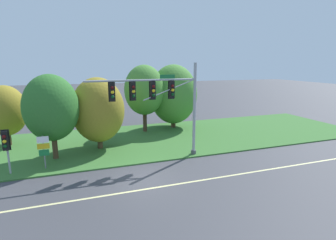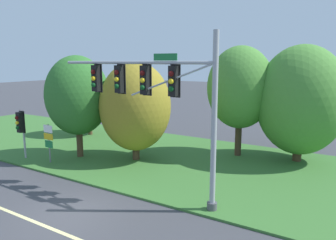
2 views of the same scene
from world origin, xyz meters
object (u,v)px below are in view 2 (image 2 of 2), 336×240
at_px(route_sign_post, 49,139).
at_px(tree_left_of_mast, 77,96).
at_px(traffic_signal_mast, 155,92).
at_px(tree_behind_signpost, 135,107).
at_px(tree_mid_verge, 240,88).
at_px(pedestrian_signal_near_kerb, 21,125).
at_px(tree_nearest_road, 89,98).
at_px(tree_tall_centre, 301,100).

height_order(route_sign_post, tree_left_of_mast, tree_left_of_mast).
bearing_deg(tree_left_of_mast, traffic_signal_mast, -18.65).
bearing_deg(tree_behind_signpost, traffic_signal_mast, -43.41).
bearing_deg(route_sign_post, tree_behind_signpost, 39.54).
distance_m(route_sign_post, tree_mid_verge, 11.73).
distance_m(route_sign_post, tree_behind_signpost, 5.32).
distance_m(pedestrian_signal_near_kerb, route_sign_post, 2.18).
bearing_deg(route_sign_post, traffic_signal_mast, -4.67).
bearing_deg(traffic_signal_mast, tree_left_of_mast, 161.35).
bearing_deg(tree_nearest_road, traffic_signal_mast, -32.68).
distance_m(pedestrian_signal_near_kerb, tree_tall_centre, 16.54).
relative_size(tree_left_of_mast, tree_mid_verge, 0.91).
height_order(tree_nearest_road, tree_left_of_mast, tree_left_of_mast).
height_order(tree_left_of_mast, tree_mid_verge, tree_mid_verge).
relative_size(route_sign_post, tree_left_of_mast, 0.37).
xyz_separation_m(pedestrian_signal_near_kerb, tree_behind_signpost, (5.90, 3.54, 1.12)).
relative_size(traffic_signal_mast, tree_tall_centre, 1.19).
bearing_deg(pedestrian_signal_near_kerb, tree_mid_verge, 35.30).
height_order(pedestrian_signal_near_kerb, tree_behind_signpost, tree_behind_signpost).
height_order(traffic_signal_mast, route_sign_post, traffic_signal_mast).
bearing_deg(tree_mid_verge, route_sign_post, -140.20).
xyz_separation_m(route_sign_post, tree_behind_signpost, (3.86, 3.19, 1.79)).
height_order(tree_left_of_mast, tree_behind_signpost, tree_left_of_mast).
relative_size(tree_nearest_road, tree_tall_centre, 0.76).
height_order(pedestrian_signal_near_kerb, tree_nearest_road, tree_nearest_road).
xyz_separation_m(traffic_signal_mast, tree_left_of_mast, (-7.39, 2.49, -0.76)).
bearing_deg(route_sign_post, tree_left_of_mast, 74.03).
distance_m(route_sign_post, tree_left_of_mast, 3.05).
bearing_deg(pedestrian_signal_near_kerb, tree_behind_signpost, 30.95).
relative_size(tree_nearest_road, tree_left_of_mast, 0.83).
distance_m(route_sign_post, tree_tall_centre, 14.72).
bearing_deg(tree_tall_centre, pedestrian_signal_near_kerb, -149.39).
bearing_deg(tree_left_of_mast, tree_nearest_road, 129.65).
bearing_deg(pedestrian_signal_near_kerb, tree_tall_centre, 30.61).
distance_m(traffic_signal_mast, tree_tall_centre, 9.70).
relative_size(tree_left_of_mast, tree_behind_signpost, 1.06).
xyz_separation_m(tree_left_of_mast, tree_behind_signpost, (3.33, 1.34, -0.57)).
xyz_separation_m(tree_behind_signpost, tree_tall_centre, (8.27, 4.85, 0.40)).
height_order(route_sign_post, tree_tall_centre, tree_tall_centre).
bearing_deg(route_sign_post, tree_mid_verge, 39.80).
distance_m(tree_nearest_road, tree_behind_signpost, 8.08).
bearing_deg(tree_tall_centre, tree_behind_signpost, -149.63).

